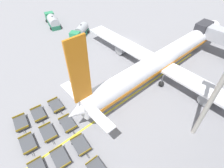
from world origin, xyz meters
TOP-DOWN VIEW (x-y plane):
  - ground_plane at (0.00, 0.00)m, footprint 500.00×500.00m
  - airplane at (11.77, -5.43)m, footprint 40.15×42.34m
  - fuel_tanker_primary at (-22.79, -6.42)m, footprint 8.52×5.33m
  - fuel_tanker_secondary at (-11.69, -5.74)m, footprint 5.32×7.65m
  - baggage_dolly_row_near_col_a at (2.26, -30.19)m, footprint 3.62×2.50m
  - baggage_dolly_row_near_col_b at (6.13, -31.27)m, footprint 3.62×2.40m
  - baggage_dolly_row_mid_a_col_a at (2.82, -27.57)m, footprint 3.62×2.44m
  - baggage_dolly_row_mid_a_col_b at (6.76, -28.51)m, footprint 3.62×2.43m
  - baggage_dolly_row_mid_a_col_c at (11.02, -29.63)m, footprint 3.62×2.39m
  - baggage_dolly_row_mid_b_col_a at (3.45, -24.73)m, footprint 3.62×2.33m
  - baggage_dolly_row_mid_b_col_b at (7.67, -25.73)m, footprint 3.62×2.38m
  - baggage_dolly_row_mid_b_col_c at (11.68, -26.77)m, footprint 3.62×2.41m
  - stand_guidance_stripe at (11.33, -14.43)m, footprint 5.83×39.04m

SIDE VIEW (x-z plane):
  - ground_plane at x=0.00m, z-range 0.00..0.00m
  - stand_guidance_stripe at x=11.33m, z-range 0.00..0.01m
  - baggage_dolly_row_near_col_a at x=2.26m, z-range 0.03..0.95m
  - baggage_dolly_row_near_col_b at x=6.13m, z-range 0.03..0.95m
  - baggage_dolly_row_mid_a_col_a at x=2.82m, z-range 0.03..0.95m
  - baggage_dolly_row_mid_a_col_b at x=6.76m, z-range 0.03..0.95m
  - baggage_dolly_row_mid_a_col_c at x=11.02m, z-range 0.03..0.95m
  - baggage_dolly_row_mid_b_col_a at x=3.45m, z-range 0.03..0.95m
  - baggage_dolly_row_mid_b_col_b at x=7.67m, z-range 0.03..0.95m
  - baggage_dolly_row_mid_b_col_c at x=11.68m, z-range 0.03..0.95m
  - fuel_tanker_secondary at x=-11.69m, z-range -0.21..2.82m
  - fuel_tanker_primary at x=-22.79m, z-range -0.25..3.01m
  - airplane at x=11.77m, z-range -3.85..10.23m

